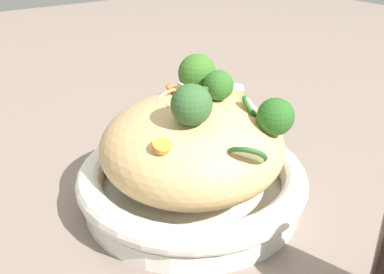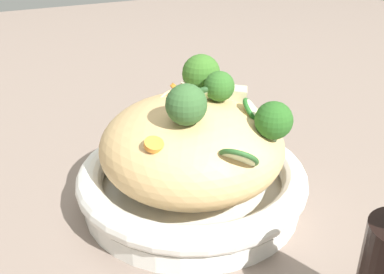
% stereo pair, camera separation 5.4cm
% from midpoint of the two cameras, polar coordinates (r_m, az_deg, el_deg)
% --- Properties ---
extents(ground_plane, '(3.00, 3.00, 0.00)m').
position_cam_midpoint_polar(ground_plane, '(0.59, 2.66, -8.26)').
color(ground_plane, gray).
extents(serving_bowl, '(0.29, 0.29, 0.06)m').
position_cam_midpoint_polar(serving_bowl, '(0.57, 2.72, -5.91)').
color(serving_bowl, white).
rests_on(serving_bowl, ground_plane).
extents(noodle_heap, '(0.22, 0.22, 0.12)m').
position_cam_midpoint_polar(noodle_heap, '(0.54, 2.83, -1.16)').
color(noodle_heap, tan).
rests_on(noodle_heap, serving_bowl).
extents(broccoli_florets, '(0.17, 0.14, 0.08)m').
position_cam_midpoint_polar(broccoli_florets, '(0.51, 6.21, 5.23)').
color(broccoli_florets, '#98B077').
rests_on(broccoli_florets, serving_bowl).
extents(carrot_coins, '(0.12, 0.17, 0.04)m').
position_cam_midpoint_polar(carrot_coins, '(0.53, 3.97, 3.66)').
color(carrot_coins, orange).
rests_on(carrot_coins, serving_bowl).
extents(zucchini_slices, '(0.14, 0.11, 0.07)m').
position_cam_midpoint_polar(zucchini_slices, '(0.50, 7.66, 2.14)').
color(zucchini_slices, beige).
rests_on(zucchini_slices, serving_bowl).
extents(chicken_chunks, '(0.07, 0.08, 0.03)m').
position_cam_midpoint_polar(chicken_chunks, '(0.55, 6.04, 5.42)').
color(chicken_chunks, beige).
rests_on(chicken_chunks, serving_bowl).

